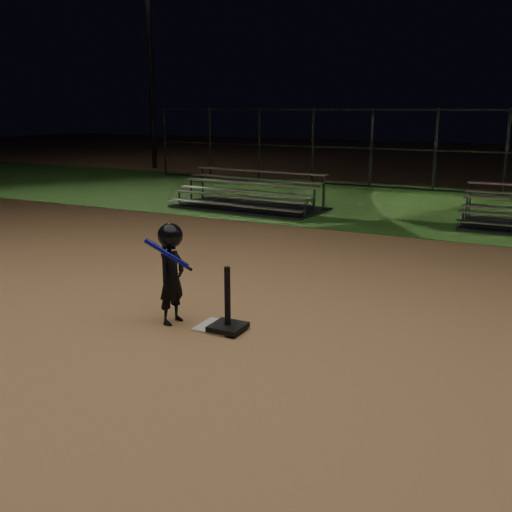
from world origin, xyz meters
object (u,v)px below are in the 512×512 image
Objects in this scene: home_plate at (218,327)px; child_batter at (171,271)px; bleacher_left at (248,201)px; batting_tee at (228,318)px; light_pole_left at (149,46)px.

home_plate is 0.37× the size of child_batter.
batting_tee is at bearing -59.95° from bleacher_left.
light_pole_left is (-12.16, 14.99, 4.79)m from batting_tee.
home_plate is at bearing -76.74° from child_batter.
home_plate is 0.23m from batting_tee.
home_plate is at bearing 165.42° from batting_tee.
home_plate is 19.79m from light_pole_left.
home_plate is at bearing -51.23° from light_pole_left.
child_batter is 0.15× the size of light_pole_left.
light_pole_left is (-12.00, 14.94, 4.93)m from home_plate.
batting_tee is at bearing -50.93° from light_pole_left.
child_batter is at bearing -52.75° from light_pole_left.
child_batter is 0.31× the size of bleacher_left.
batting_tee is 0.19× the size of bleacher_left.
light_pole_left is at bearing 41.52° from child_batter.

